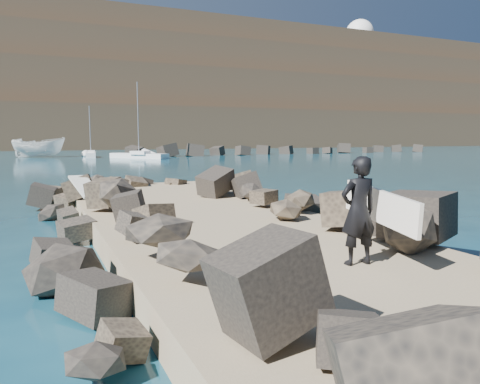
# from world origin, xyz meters

# --- Properties ---
(ground) EXTENTS (800.00, 800.00, 0.00)m
(ground) POSITION_xyz_m (0.00, 0.00, 0.00)
(ground) COLOR #0F384C
(ground) RESTS_ON ground
(jetty) EXTENTS (6.00, 26.00, 0.60)m
(jetty) POSITION_xyz_m (0.00, -2.00, 0.30)
(jetty) COLOR #8C7759
(jetty) RESTS_ON ground
(riprap_left) EXTENTS (2.60, 22.00, 1.00)m
(riprap_left) POSITION_xyz_m (-2.90, -1.50, 0.50)
(riprap_left) COLOR black
(riprap_left) RESTS_ON ground
(riprap_right) EXTENTS (2.60, 22.00, 1.00)m
(riprap_right) POSITION_xyz_m (2.90, -1.50, 0.50)
(riprap_right) COLOR black
(riprap_right) RESTS_ON ground
(breakwater_secondary) EXTENTS (52.00, 4.00, 1.20)m
(breakwater_secondary) POSITION_xyz_m (35.00, 55.00, 0.60)
(breakwater_secondary) COLOR black
(breakwater_secondary) RESTS_ON ground
(headland) EXTENTS (360.00, 140.00, 32.00)m
(headland) POSITION_xyz_m (10.00, 160.00, 16.00)
(headland) COLOR #2D4919
(headland) RESTS_ON ground
(surfboard_resting) EXTENTS (0.87, 2.37, 0.08)m
(surfboard_resting) POSITION_xyz_m (-2.79, 5.16, 1.04)
(surfboard_resting) COLOR white
(surfboard_resting) RESTS_ON riprap_left
(boat_imported) EXTENTS (7.35, 4.22, 2.67)m
(boat_imported) POSITION_xyz_m (-3.42, 58.60, 1.34)
(boat_imported) COLOR silver
(boat_imported) RESTS_ON ground
(surfer_with_board) EXTENTS (1.01, 2.27, 1.84)m
(surfer_with_board) POSITION_xyz_m (0.72, -4.43, 1.53)
(surfer_with_board) COLOR black
(surfer_with_board) RESTS_ON jetty
(radome) EXTENTS (11.24, 11.24, 17.80)m
(radome) POSITION_xyz_m (119.14, 147.74, 42.34)
(radome) COLOR white
(radome) RESTS_ON headland
(sailboat_c) EXTENTS (6.55, 7.58, 9.82)m
(sailboat_c) POSITION_xyz_m (8.26, 49.46, 0.35)
(sailboat_c) COLOR white
(sailboat_c) RESTS_ON ground
(sailboat_b) EXTENTS (1.97, 5.81, 7.01)m
(sailboat_b) POSITION_xyz_m (2.97, 55.18, 0.35)
(sailboat_b) COLOR white
(sailboat_b) RESTS_ON ground
(headland_buildings) EXTENTS (137.50, 30.50, 5.00)m
(headland_buildings) POSITION_xyz_m (16.81, 152.19, 33.97)
(headland_buildings) COLOR white
(headland_buildings) RESTS_ON headland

